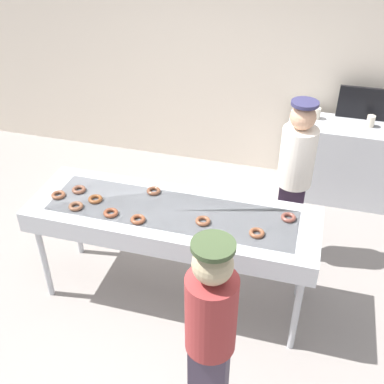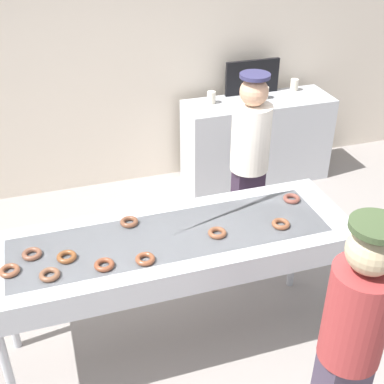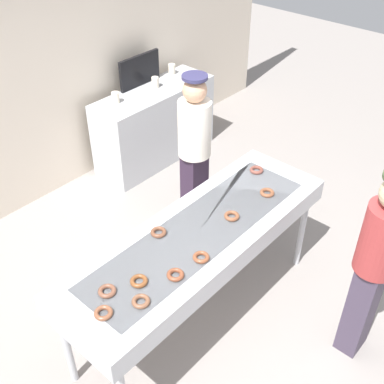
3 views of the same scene
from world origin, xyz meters
name	(u,v)px [view 3 (image 3 of 3)]	position (x,y,z in m)	size (l,w,h in m)	color
ground_plane	(198,314)	(0.00, 0.00, 0.00)	(16.00, 16.00, 0.00)	gray
back_wall	(0,56)	(0.00, 2.52, 1.69)	(8.00, 0.12, 3.37)	beige
fryer_conveyor	(199,240)	(0.00, 0.00, 0.88)	(2.42, 0.77, 0.97)	#B7BABF
chocolate_donut_0	(232,216)	(0.29, -0.08, 0.99)	(0.12, 0.12, 0.03)	brown
chocolate_donut_1	(201,257)	(-0.22, -0.20, 0.99)	(0.12, 0.12, 0.03)	brown
chocolate_donut_2	(256,170)	(0.93, 0.14, 0.99)	(0.12, 0.12, 0.03)	brown
chocolate_donut_3	(175,275)	(-0.46, -0.18, 0.99)	(0.12, 0.12, 0.03)	brown
chocolate_donut_4	(107,291)	(-0.86, 0.05, 0.99)	(0.12, 0.12, 0.03)	brown
chocolate_donut_5	(267,193)	(0.72, -0.12, 0.99)	(0.12, 0.12, 0.03)	brown
chocolate_donut_6	(141,301)	(-0.78, -0.18, 0.99)	(0.12, 0.12, 0.03)	brown
chocolate_donut_7	(158,232)	(-0.23, 0.21, 0.99)	(0.12, 0.12, 0.03)	brown
chocolate_donut_8	(103,313)	(-1.00, -0.07, 0.99)	(0.12, 0.12, 0.03)	brown
chocolate_donut_9	(139,281)	(-0.66, -0.04, 0.99)	(0.12, 0.12, 0.03)	brown
worker_baker	(195,146)	(0.92, 0.87, 0.95)	(0.32, 0.32, 1.68)	#2D1F32
customer_waiting	(376,261)	(0.60, -1.13, 0.95)	(0.31, 0.31, 1.70)	#3F3548
prep_counter	(155,125)	(1.55, 2.07, 0.47)	(1.60, 0.54, 0.94)	#B7BABF
paper_cup_0	(172,69)	(2.03, 2.23, 1.00)	(0.09, 0.09, 0.13)	beige
paper_cup_1	(116,98)	(1.04, 2.15, 1.00)	(0.09, 0.09, 0.13)	beige
paper_cup_2	(155,82)	(1.62, 2.11, 1.00)	(0.09, 0.09, 0.13)	beige
menu_display	(140,70)	(1.55, 2.29, 1.12)	(0.60, 0.04, 0.37)	black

